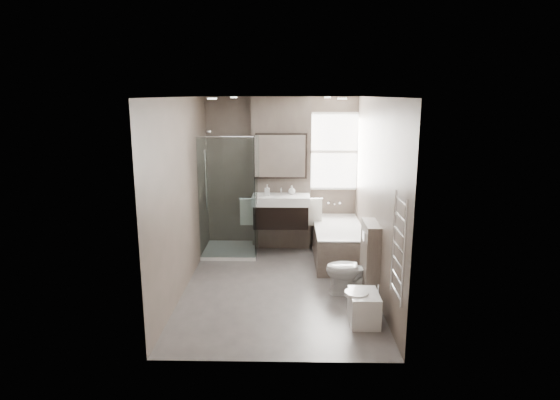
{
  "coord_description": "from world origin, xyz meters",
  "views": [
    {
      "loc": [
        0.14,
        -6.13,
        2.64
      ],
      "look_at": [
        0.01,
        0.15,
        1.21
      ],
      "focal_mm": 30.0,
      "sensor_mm": 36.0,
      "label": 1
    }
  ],
  "objects_px": {
    "vanity": "(281,211)",
    "bidet": "(363,307)",
    "toilet": "(351,270)",
    "bathtub": "(338,241)"
  },
  "relations": [
    {
      "from": "toilet",
      "to": "bidet",
      "type": "relative_size",
      "value": 1.41
    },
    {
      "from": "bidet",
      "to": "bathtub",
      "type": "bearing_deg",
      "value": 92.39
    },
    {
      "from": "vanity",
      "to": "bidet",
      "type": "bearing_deg",
      "value": -67.67
    },
    {
      "from": "toilet",
      "to": "bidet",
      "type": "height_order",
      "value": "toilet"
    },
    {
      "from": "bathtub",
      "to": "toilet",
      "type": "xyz_separation_m",
      "value": [
        0.05,
        -1.33,
        0.03
      ]
    },
    {
      "from": "vanity",
      "to": "bidet",
      "type": "height_order",
      "value": "vanity"
    },
    {
      "from": "toilet",
      "to": "bidet",
      "type": "xyz_separation_m",
      "value": [
        0.04,
        -0.82,
        -0.15
      ]
    },
    {
      "from": "bathtub",
      "to": "bidet",
      "type": "relative_size",
      "value": 3.29
    },
    {
      "from": "bathtub",
      "to": "toilet",
      "type": "height_order",
      "value": "toilet"
    },
    {
      "from": "vanity",
      "to": "toilet",
      "type": "distance_m",
      "value": 1.96
    }
  ]
}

